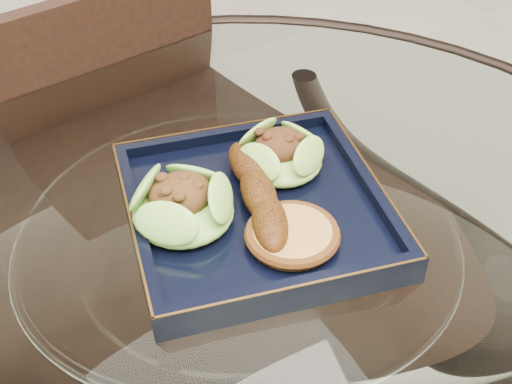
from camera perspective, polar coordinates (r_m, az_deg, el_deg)
dining_table at (r=0.85m, az=-1.24°, el=-14.02°), size 1.13×1.13×0.77m
dining_chair at (r=1.17m, az=-7.65°, el=-3.52°), size 0.41×0.41×0.87m
navy_plate at (r=0.77m, az=-0.00°, el=-1.70°), size 0.33×0.33×0.02m
lettuce_wrap_left at (r=0.74m, az=-5.88°, el=-1.22°), size 0.14×0.14×0.04m
lettuce_wrap_right at (r=0.81m, az=2.00°, el=2.91°), size 0.10×0.10×0.03m
roasted_plantain at (r=0.76m, az=0.22°, el=-0.12°), size 0.09×0.17×0.03m
crumb_patty at (r=0.72m, az=2.92°, el=-3.52°), size 0.11×0.11×0.02m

